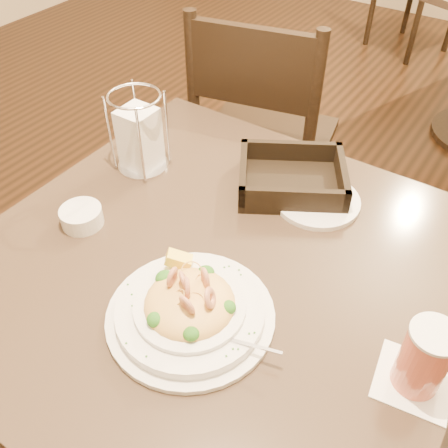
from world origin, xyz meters
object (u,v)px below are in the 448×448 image
Objects in this scene: main_table at (219,331)px; butter_ramekin at (82,217)px; pasta_bowl at (190,308)px; bread_basket at (292,180)px; napkin_caddy at (140,137)px; side_plate at (317,200)px; dining_chair_near at (261,137)px; drink_glass at (424,359)px.

butter_ramekin is (-0.29, -0.07, 0.24)m from main_table.
pasta_bowl is at bearing -75.40° from main_table.
napkin_caddy is at bearing -159.69° from bread_basket.
bread_basket is at bearing 20.31° from napkin_caddy.
side_plate is 0.49m from butter_ramekin.
bread_basket is at bearing 93.69° from pasta_bowl.
napkin_caddy is at bearing 97.17° from butter_ramekin.
dining_chair_near reaches higher than butter_ramekin.
pasta_bowl is (0.35, -0.84, 0.25)m from dining_chair_near.
bread_basket is (0.01, 0.27, 0.25)m from main_table.
butter_ramekin is (-0.32, 0.07, -0.01)m from pasta_bowl.
bread_basket reaches higher than side_plate.
dining_chair_near is 0.64m from side_plate.
pasta_bowl is at bearing -165.20° from drink_glass.
dining_chair_near reaches higher than pasta_bowl.
napkin_caddy is at bearing 154.28° from main_table.
side_plate is (0.39, -0.45, 0.23)m from dining_chair_near.
main_table is 0.36m from side_plate.
main_table is at bearing 101.24° from dining_chair_near.
drink_glass reaches higher than side_plate.
drink_glass is 0.43× the size of bread_basket.
bread_basket is (0.32, -0.44, 0.24)m from dining_chair_near.
bread_basket is (-0.03, 0.40, -0.00)m from pasta_bowl.
dining_chair_near is at bearing 91.96° from butter_ramekin.
dining_chair_near is at bearing 126.42° from bread_basket.
napkin_caddy is 1.01× the size of side_plate.
side_plate is at bearing 135.98° from drink_glass.
napkin_caddy is at bearing 164.75° from drink_glass.
napkin_caddy is (-0.31, 0.15, 0.31)m from main_table.
drink_glass reaches higher than bread_basket.
napkin_caddy reaches higher than drink_glass.
bread_basket is 3.42× the size of butter_ramekin.
pasta_bowl is at bearing -11.49° from butter_ramekin.
main_table is 3.11× the size of bread_basket.
dining_chair_near reaches higher than main_table.
napkin_caddy is at bearing 140.88° from pasta_bowl.
side_plate reaches higher than main_table.
main_table is 4.87× the size of napkin_caddy.
dining_chair_near is 0.63m from napkin_caddy.
main_table is 7.18× the size of drink_glass.
main_table is at bearing -25.72° from napkin_caddy.
dining_chair_near is at bearing 89.90° from napkin_caddy.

